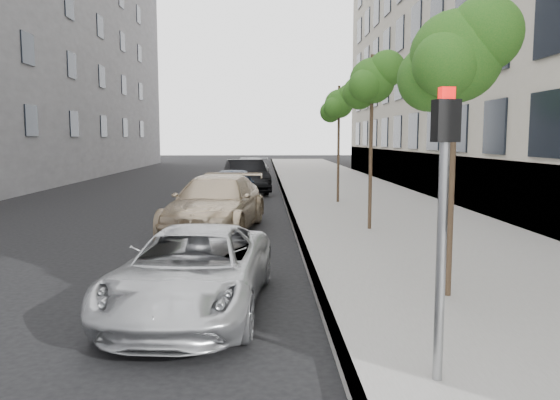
{
  "coord_description": "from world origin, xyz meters",
  "views": [
    {
      "loc": [
        0.25,
        -6.94,
        2.64
      ],
      "look_at": [
        0.56,
        3.17,
        1.5
      ],
      "focal_mm": 35.0,
      "sensor_mm": 36.0,
      "label": 1
    }
  ],
  "objects_px": {
    "tree_far": "(340,104)",
    "sedan_black": "(246,176)",
    "minivan": "(193,270)",
    "sedan_rear": "(250,170)",
    "tree_near": "(458,57)",
    "tree_mid": "(373,81)",
    "suv": "(216,204)",
    "sedan_blue": "(232,187)",
    "signal_pole": "(443,200)"
  },
  "relations": [
    {
      "from": "tree_mid",
      "to": "minivan",
      "type": "relative_size",
      "value": 1.06
    },
    {
      "from": "tree_far",
      "to": "sedan_rear",
      "type": "height_order",
      "value": "tree_far"
    },
    {
      "from": "tree_near",
      "to": "suv",
      "type": "height_order",
      "value": "tree_near"
    },
    {
      "from": "suv",
      "to": "sedan_black",
      "type": "bearing_deg",
      "value": 95.87
    },
    {
      "from": "minivan",
      "to": "signal_pole",
      "type": "bearing_deg",
      "value": -38.99
    },
    {
      "from": "tree_far",
      "to": "minivan",
      "type": "bearing_deg",
      "value": -107.04
    },
    {
      "from": "tree_near",
      "to": "tree_far",
      "type": "distance_m",
      "value": 13.0
    },
    {
      "from": "minivan",
      "to": "sedan_black",
      "type": "relative_size",
      "value": 0.93
    },
    {
      "from": "suv",
      "to": "sedan_black",
      "type": "xyz_separation_m",
      "value": [
        0.5,
        11.3,
        0.01
      ]
    },
    {
      "from": "tree_mid",
      "to": "sedan_blue",
      "type": "relative_size",
      "value": 1.11
    },
    {
      "from": "signal_pole",
      "to": "sedan_blue",
      "type": "height_order",
      "value": "signal_pole"
    },
    {
      "from": "suv",
      "to": "sedan_rear",
      "type": "height_order",
      "value": "suv"
    },
    {
      "from": "tree_far",
      "to": "sedan_blue",
      "type": "xyz_separation_m",
      "value": [
        -4.21,
        0.02,
        -3.23
      ]
    },
    {
      "from": "signal_pole",
      "to": "minivan",
      "type": "bearing_deg",
      "value": 128.99
    },
    {
      "from": "sedan_rear",
      "to": "sedan_black",
      "type": "bearing_deg",
      "value": -84.67
    },
    {
      "from": "tree_mid",
      "to": "suv",
      "type": "bearing_deg",
      "value": 174.12
    },
    {
      "from": "tree_far",
      "to": "suv",
      "type": "distance_m",
      "value": 8.1
    },
    {
      "from": "minivan",
      "to": "tree_far",
      "type": "bearing_deg",
      "value": 78.14
    },
    {
      "from": "minivan",
      "to": "sedan_rear",
      "type": "xyz_separation_m",
      "value": [
        0.25,
        24.62,
        0.11
      ]
    },
    {
      "from": "tree_mid",
      "to": "tree_far",
      "type": "height_order",
      "value": "tree_mid"
    },
    {
      "from": "tree_far",
      "to": "sedan_black",
      "type": "bearing_deg",
      "value": 126.15
    },
    {
      "from": "tree_near",
      "to": "sedan_rear",
      "type": "relative_size",
      "value": 0.9
    },
    {
      "from": "suv",
      "to": "sedan_blue",
      "type": "xyz_separation_m",
      "value": [
        0.13,
        6.08,
        -0.05
      ]
    },
    {
      "from": "tree_mid",
      "to": "suv",
      "type": "relative_size",
      "value": 0.89
    },
    {
      "from": "tree_near",
      "to": "tree_mid",
      "type": "xyz_separation_m",
      "value": [
        -0.0,
        6.5,
        0.3
      ]
    },
    {
      "from": "tree_mid",
      "to": "sedan_black",
      "type": "relative_size",
      "value": 0.99
    },
    {
      "from": "tree_near",
      "to": "tree_far",
      "type": "relative_size",
      "value": 1.0
    },
    {
      "from": "suv",
      "to": "tree_near",
      "type": "bearing_deg",
      "value": -49.63
    },
    {
      "from": "tree_near",
      "to": "tree_mid",
      "type": "relative_size",
      "value": 0.95
    },
    {
      "from": "tree_far",
      "to": "signal_pole",
      "type": "relative_size",
      "value": 1.53
    },
    {
      "from": "tree_near",
      "to": "suv",
      "type": "bearing_deg",
      "value": 121.96
    },
    {
      "from": "tree_far",
      "to": "tree_near",
      "type": "bearing_deg",
      "value": -90.0
    },
    {
      "from": "tree_near",
      "to": "sedan_rear",
      "type": "distance_m",
      "value": 24.88
    },
    {
      "from": "suv",
      "to": "sedan_blue",
      "type": "distance_m",
      "value": 6.08
    },
    {
      "from": "tree_far",
      "to": "sedan_black",
      "type": "height_order",
      "value": "tree_far"
    },
    {
      "from": "sedan_black",
      "to": "minivan",
      "type": "bearing_deg",
      "value": -100.56
    },
    {
      "from": "tree_far",
      "to": "sedan_blue",
      "type": "relative_size",
      "value": 1.05
    },
    {
      "from": "sedan_blue",
      "to": "sedan_rear",
      "type": "relative_size",
      "value": 0.85
    },
    {
      "from": "minivan",
      "to": "sedan_rear",
      "type": "relative_size",
      "value": 0.89
    },
    {
      "from": "tree_far",
      "to": "minivan",
      "type": "xyz_separation_m",
      "value": [
        -4.06,
        -13.24,
        -3.34
      ]
    },
    {
      "from": "suv",
      "to": "sedan_black",
      "type": "height_order",
      "value": "sedan_black"
    },
    {
      "from": "tree_mid",
      "to": "suv",
      "type": "xyz_separation_m",
      "value": [
        -4.33,
        0.45,
        -3.4
      ]
    },
    {
      "from": "signal_pole",
      "to": "minivan",
      "type": "relative_size",
      "value": 0.66
    },
    {
      "from": "tree_mid",
      "to": "sedan_black",
      "type": "height_order",
      "value": "tree_mid"
    },
    {
      "from": "tree_near",
      "to": "minivan",
      "type": "xyz_separation_m",
      "value": [
        -4.06,
        -0.24,
        -3.26
      ]
    },
    {
      "from": "tree_mid",
      "to": "signal_pole",
      "type": "xyz_separation_m",
      "value": [
        -1.17,
        -9.54,
        -2.16
      ]
    },
    {
      "from": "tree_far",
      "to": "minivan",
      "type": "distance_m",
      "value": 14.24
    },
    {
      "from": "tree_far",
      "to": "suv",
      "type": "height_order",
      "value": "tree_far"
    },
    {
      "from": "tree_mid",
      "to": "sedan_black",
      "type": "bearing_deg",
      "value": 108.07
    },
    {
      "from": "signal_pole",
      "to": "sedan_blue",
      "type": "relative_size",
      "value": 0.69
    }
  ]
}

